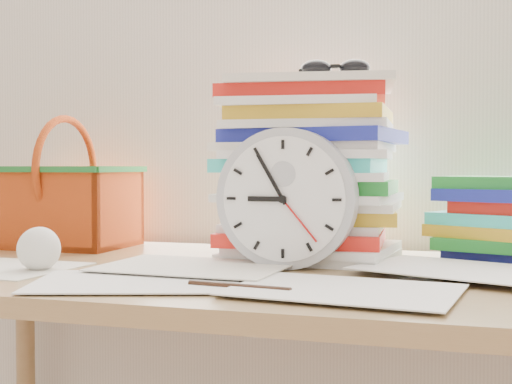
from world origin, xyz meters
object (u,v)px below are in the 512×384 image
(desk, at_px, (243,311))
(clock, at_px, (287,198))
(basket, at_px, (67,183))
(paper_stack, at_px, (308,170))
(book_stack, at_px, (511,219))

(desk, bearing_deg, clock, 17.28)
(clock, relative_size, basket, 0.86)
(paper_stack, xyz_separation_m, clock, (-0.00, -0.14, -0.05))
(paper_stack, bearing_deg, clock, -91.32)
(desk, xyz_separation_m, paper_stack, (0.08, 0.17, 0.24))
(paper_stack, distance_m, book_stack, 0.39)
(paper_stack, height_order, clock, paper_stack)
(clock, relative_size, book_stack, 0.91)
(basket, bearing_deg, desk, -23.25)
(paper_stack, bearing_deg, book_stack, 9.14)
(desk, bearing_deg, basket, 156.47)
(desk, height_order, paper_stack, paper_stack)
(desk, relative_size, paper_stack, 4.13)
(clock, xyz_separation_m, basket, (-0.55, 0.18, 0.02))
(clock, bearing_deg, basket, 161.42)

